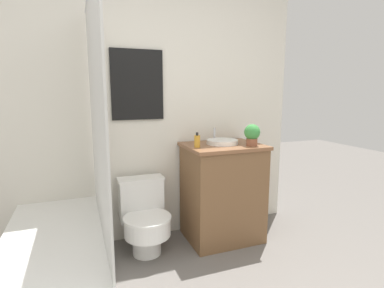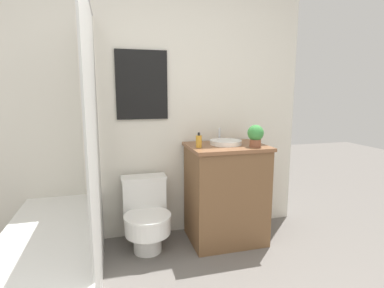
{
  "view_description": "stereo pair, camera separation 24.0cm",
  "coord_description": "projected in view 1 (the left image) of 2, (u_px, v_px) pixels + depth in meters",
  "views": [
    {
      "loc": [
        -0.53,
        -0.7,
        1.35
      ],
      "look_at": [
        0.32,
        1.51,
        0.94
      ],
      "focal_mm": 28.0,
      "sensor_mm": 36.0,
      "label": 1
    },
    {
      "loc": [
        -0.3,
        -0.78,
        1.35
      ],
      "look_at": [
        0.32,
        1.51,
        0.94
      ],
      "focal_mm": 28.0,
      "sensor_mm": 36.0,
      "label": 2
    }
  ],
  "objects": [
    {
      "name": "wall_back",
      "position": [
        140.0,
        104.0,
        2.68
      ],
      "size": [
        3.06,
        0.07,
        2.5
      ],
      "color": "silver",
      "rests_on": "ground_plane"
    },
    {
      "name": "vanity",
      "position": [
        222.0,
        192.0,
        2.77
      ],
      "size": [
        0.69,
        0.55,
        0.89
      ],
      "color": "brown",
      "rests_on": "ground_plane"
    },
    {
      "name": "toilet",
      "position": [
        145.0,
        217.0,
        2.56
      ],
      "size": [
        0.4,
        0.52,
        0.62
      ],
      "color": "white",
      "rests_on": "ground_plane"
    },
    {
      "name": "soap_bottle",
      "position": [
        197.0,
        141.0,
        2.54
      ],
      "size": [
        0.05,
        0.05,
        0.13
      ],
      "color": "gold",
      "rests_on": "vanity"
    },
    {
      "name": "potted_plant",
      "position": [
        252.0,
        134.0,
        2.6
      ],
      "size": [
        0.14,
        0.14,
        0.19
      ],
      "color": "brown",
      "rests_on": "vanity"
    },
    {
      "name": "sink",
      "position": [
        222.0,
        142.0,
        2.71
      ],
      "size": [
        0.28,
        0.32,
        0.13
      ],
      "color": "white",
      "rests_on": "vanity"
    },
    {
      "name": "shower_area",
      "position": [
        59.0,
        261.0,
        1.92
      ],
      "size": [
        0.62,
        1.42,
        1.98
      ],
      "color": "white",
      "rests_on": "ground_plane"
    }
  ]
}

